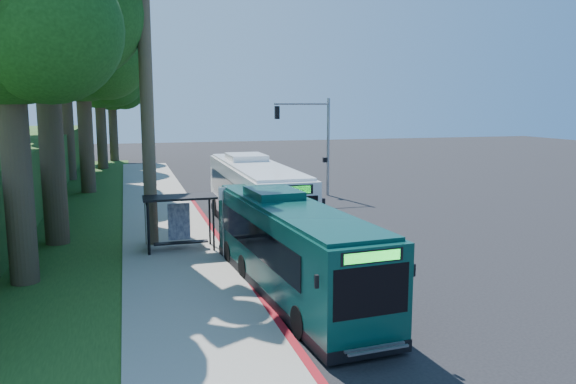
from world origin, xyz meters
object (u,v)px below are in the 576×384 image
object	(u,v)px
bus_shelter	(174,212)
teal_bus	(290,246)
white_bus	(254,196)
pickup	(295,203)

from	to	relation	value
bus_shelter	teal_bus	size ratio (longest dim) A/B	0.27
white_bus	teal_bus	xyz separation A→B (m)	(-0.89, -9.60, -0.22)
bus_shelter	teal_bus	world-z (taller)	teal_bus
white_bus	teal_bus	bearing A→B (deg)	-94.83
white_bus	pickup	xyz separation A→B (m)	(3.35, 3.82, -1.21)
bus_shelter	teal_bus	xyz separation A→B (m)	(3.45, -6.76, -0.12)
teal_bus	pickup	xyz separation A→B (m)	(4.24, 13.42, -0.99)
bus_shelter	teal_bus	distance (m)	7.59
white_bus	teal_bus	size ratio (longest dim) A/B	1.12
bus_shelter	white_bus	distance (m)	5.19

